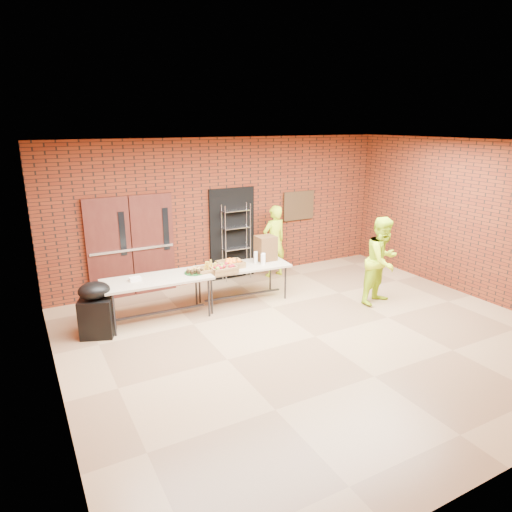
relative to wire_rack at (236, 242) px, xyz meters
The scene contains 19 objects.
room 3.40m from the wire_rack, 92.36° to the right, with size 8.08×7.08×3.28m.
double_doors 2.34m from the wire_rack, behind, with size 1.78×0.12×2.10m.
dark_doorway 0.23m from the wire_rack, 104.68° to the left, with size 1.10×0.06×2.10m, color black.
bronze_plaque 1.89m from the wire_rack, ahead, with size 0.85×0.04×0.70m, color #382716.
wire_rack is the anchor object (origin of this frame).
table_left 2.63m from the wire_rack, 149.12° to the right, with size 1.98×0.90×0.80m.
table_right 1.38m from the wire_rack, 110.69° to the right, with size 1.89×0.91×0.76m.
basket_bananas 1.89m from the wire_rack, 132.72° to the right, with size 0.45×0.35×0.14m.
basket_oranges 1.48m from the wire_rack, 120.59° to the right, with size 0.49×0.38×0.15m.
basket_apples 1.78m from the wire_rack, 124.30° to the right, with size 0.50×0.39×0.15m.
muffin_tray 2.09m from the wire_rack, 138.07° to the right, with size 0.38×0.38×0.09m.
napkin_box 2.94m from the wire_rack, 153.81° to the right, with size 0.20×0.13×0.07m, color white.
coffee_dispenser 1.18m from the wire_rack, 84.81° to the right, with size 0.38×0.34×0.51m, color brown.
cup_stack_front 1.44m from the wire_rack, 94.49° to the right, with size 0.07×0.07×0.22m, color white.
cup_stack_mid 1.42m from the wire_rack, 93.49° to the right, with size 0.08×0.08×0.23m, color white.
cup_stack_back 1.26m from the wire_rack, 97.89° to the right, with size 0.08×0.08×0.23m, color white.
covered_grill 3.72m from the wire_rack, 155.75° to the right, with size 0.65×0.60×0.97m.
volunteer_woman 0.90m from the wire_rack, 14.19° to the right, with size 0.61×0.40×1.68m, color #C1EE1A.
volunteer_man 3.28m from the wire_rack, 54.25° to the right, with size 0.85×0.66×1.75m, color #C1EE1A.
Camera 1 is at (-4.25, -5.72, 3.52)m, focal length 32.00 mm.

